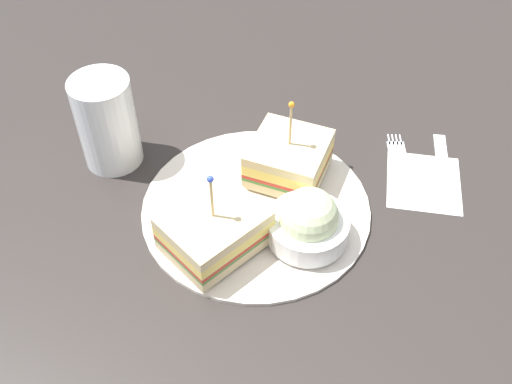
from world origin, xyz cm
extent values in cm
cube|color=#2D2826|center=(0.00, 0.00, -1.00)|extent=(114.18, 114.18, 2.00)
cylinder|color=silver|center=(0.00, 0.00, 0.44)|extent=(26.23, 26.23, 0.88)
cube|color=beige|center=(-4.35, -4.62, 1.48)|extent=(11.52, 11.57, 1.20)
cube|color=#478438|center=(-4.35, -4.62, 2.28)|extent=(11.52, 11.57, 0.40)
cube|color=red|center=(-4.35, -4.62, 2.73)|extent=(11.52, 11.57, 0.50)
cube|color=#F4D666|center=(-4.35, -4.62, 3.68)|extent=(11.52, 11.57, 1.41)
cube|color=beige|center=(-4.35, -4.62, 4.99)|extent=(11.52, 11.57, 1.20)
cylinder|color=tan|center=(-4.35, -4.62, 8.12)|extent=(0.30, 0.30, 6.26)
sphere|color=orange|center=(-4.35, -4.62, 11.25)|extent=(0.70, 0.70, 0.70)
cube|color=beige|center=(4.99, 5.24, 1.49)|extent=(12.84, 12.45, 1.22)
cube|color=#478438|center=(4.99, 5.24, 2.30)|extent=(12.84, 12.45, 0.40)
cube|color=red|center=(4.99, 5.24, 2.75)|extent=(12.84, 12.45, 0.50)
cube|color=#F4D666|center=(4.99, 5.24, 3.64)|extent=(12.84, 12.45, 1.26)
cube|color=beige|center=(4.99, 5.24, 4.88)|extent=(12.84, 12.45, 1.22)
cylinder|color=tan|center=(4.99, 5.24, 7.86)|extent=(0.30, 0.30, 5.95)
sphere|color=blue|center=(4.99, 5.24, 10.83)|extent=(0.70, 0.70, 0.70)
cylinder|color=white|center=(-5.03, 5.24, 2.24)|extent=(8.85, 8.85, 2.72)
sphere|color=beige|center=(-5.03, 5.24, 4.07)|extent=(6.37, 6.37, 6.37)
cylinder|color=beige|center=(16.62, -10.41, 4.14)|extent=(6.22, 6.22, 8.28)
cylinder|color=white|center=(16.62, -10.41, 5.81)|extent=(7.07, 7.07, 11.62)
cube|color=white|center=(-20.52, -2.08, 0.07)|extent=(10.95, 11.62, 0.15)
cube|color=silver|center=(-18.07, -2.54, 0.18)|extent=(1.47, 6.73, 0.35)
cube|color=silver|center=(-18.75, -7.65, 0.18)|extent=(2.65, 3.86, 0.35)
cube|color=silver|center=(-19.78, -9.73, 0.18)|extent=(0.44, 2.01, 0.35)
cube|color=silver|center=(-19.28, -9.80, 0.18)|extent=(0.44, 2.01, 0.35)
cube|color=silver|center=(-18.79, -9.86, 0.18)|extent=(0.44, 2.01, 0.35)
cube|color=silver|center=(-18.29, -9.93, 0.18)|extent=(0.44, 2.01, 0.35)
cube|color=silver|center=(-22.97, -1.61, 0.18)|extent=(2.23, 6.94, 0.35)
cube|color=silver|center=(-24.21, -6.76, 0.18)|extent=(3.11, 7.16, 0.24)
camera|label=1|loc=(4.96, 45.99, 52.26)|focal=42.44mm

